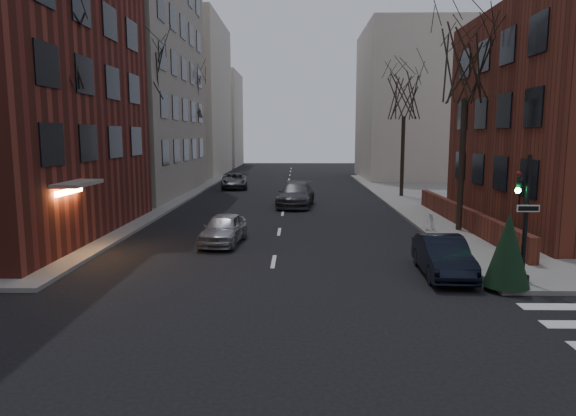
# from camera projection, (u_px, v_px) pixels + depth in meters

# --- Properties ---
(building_left_tan) EXTENTS (18.00, 18.00, 28.00)m
(building_left_tan) POSITION_uv_depth(u_px,v_px,m) (66.00, 13.00, 39.45)
(building_left_tan) COLOR gray
(building_left_tan) RESTS_ON ground
(low_wall_right) EXTENTS (0.35, 16.00, 1.00)m
(low_wall_right) POSITION_uv_depth(u_px,v_px,m) (463.00, 216.00, 26.02)
(low_wall_right) COLOR maroon
(low_wall_right) RESTS_ON sidewalk_far_right
(building_distant_la) EXTENTS (14.00, 16.00, 18.00)m
(building_distant_la) POSITION_uv_depth(u_px,v_px,m) (164.00, 99.00, 60.91)
(building_distant_la) COLOR beige
(building_distant_la) RESTS_ON ground
(building_distant_ra) EXTENTS (14.00, 14.00, 16.00)m
(building_distant_ra) POSITION_uv_depth(u_px,v_px,m) (428.00, 104.00, 55.56)
(building_distant_ra) COLOR beige
(building_distant_ra) RESTS_ON ground
(building_distant_lb) EXTENTS (10.00, 12.00, 14.00)m
(building_distant_lb) POSITION_uv_depth(u_px,v_px,m) (206.00, 120.00, 77.98)
(building_distant_lb) COLOR beige
(building_distant_lb) RESTS_ON ground
(traffic_signal) EXTENTS (0.76, 0.44, 4.00)m
(traffic_signal) POSITION_uv_depth(u_px,v_px,m) (523.00, 227.00, 15.97)
(traffic_signal) COLOR black
(traffic_signal) RESTS_ON sidewalk_far_right
(tree_left_a) EXTENTS (4.18, 4.18, 10.26)m
(tree_left_a) POSITION_uv_depth(u_px,v_px,m) (53.00, 40.00, 20.29)
(tree_left_a) COLOR #2D231C
(tree_left_a) RESTS_ON sidewalk_far_left
(tree_left_b) EXTENTS (4.40, 4.40, 10.80)m
(tree_left_b) POSITION_uv_depth(u_px,v_px,m) (143.00, 68.00, 32.11)
(tree_left_b) COLOR #2D231C
(tree_left_b) RESTS_ON sidewalk_far_left
(tree_left_c) EXTENTS (3.96, 3.96, 9.72)m
(tree_left_c) POSITION_uv_depth(u_px,v_px,m) (190.00, 98.00, 46.09)
(tree_left_c) COLOR #2D231C
(tree_left_c) RESTS_ON sidewalk_far_left
(tree_right_a) EXTENTS (3.96, 3.96, 9.72)m
(tree_right_a) POSITION_uv_depth(u_px,v_px,m) (466.00, 64.00, 24.00)
(tree_right_a) COLOR #2D231C
(tree_right_a) RESTS_ON sidewalk_far_right
(tree_right_b) EXTENTS (3.74, 3.74, 9.18)m
(tree_right_b) POSITION_uv_depth(u_px,v_px,m) (404.00, 96.00, 37.92)
(tree_right_b) COLOR #2D231C
(tree_right_b) RESTS_ON sidewalk_far_right
(streetlamp_near) EXTENTS (0.36, 0.36, 6.28)m
(streetlamp_near) POSITION_uv_depth(u_px,v_px,m) (136.00, 144.00, 28.80)
(streetlamp_near) COLOR black
(streetlamp_near) RESTS_ON sidewalk_far_left
(streetlamp_far) EXTENTS (0.36, 0.36, 6.28)m
(streetlamp_far) POSITION_uv_depth(u_px,v_px,m) (202.00, 140.00, 48.59)
(streetlamp_far) COLOR black
(streetlamp_far) RESTS_ON sidewalk_far_left
(parked_sedan) EXTENTS (1.57, 4.11, 1.34)m
(parked_sedan) POSITION_uv_depth(u_px,v_px,m) (443.00, 256.00, 17.35)
(parked_sedan) COLOR black
(parked_sedan) RESTS_ON ground
(car_lane_silver) EXTENTS (1.95, 4.04, 1.33)m
(car_lane_silver) POSITION_uv_depth(u_px,v_px,m) (223.00, 229.00, 22.42)
(car_lane_silver) COLOR #A5A6AB
(car_lane_silver) RESTS_ON ground
(car_lane_gray) EXTENTS (2.79, 5.61, 1.57)m
(car_lane_gray) POSITION_uv_depth(u_px,v_px,m) (296.00, 195.00, 34.21)
(car_lane_gray) COLOR #3C3C40
(car_lane_gray) RESTS_ON ground
(car_lane_far) EXTENTS (2.75, 5.09, 1.36)m
(car_lane_far) POSITION_uv_depth(u_px,v_px,m) (234.00, 181.00, 45.64)
(car_lane_far) COLOR #434449
(car_lane_far) RESTS_ON ground
(sandwich_board) EXTENTS (0.41, 0.54, 0.82)m
(sandwich_board) POSITION_uv_depth(u_px,v_px,m) (429.00, 221.00, 25.00)
(sandwich_board) COLOR white
(sandwich_board) RESTS_ON sidewalk_far_right
(evergreen_shrub) EXTENTS (1.61, 1.61, 2.28)m
(evergreen_shrub) POSITION_uv_depth(u_px,v_px,m) (508.00, 250.00, 15.58)
(evergreen_shrub) COLOR black
(evergreen_shrub) RESTS_ON sidewalk_far_right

